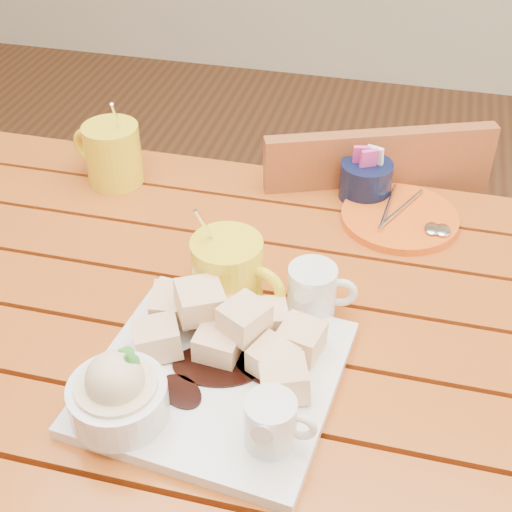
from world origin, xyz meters
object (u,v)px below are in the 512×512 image
(dessert_plate, at_px, (197,371))
(table, at_px, (223,367))
(orange_saucer, at_px, (401,218))
(coffee_mug_right, at_px, (229,274))
(coffee_mug_left, at_px, (112,153))
(chair_far, at_px, (350,268))

(dessert_plate, bearing_deg, table, 95.35)
(table, distance_m, orange_saucer, 0.37)
(dessert_plate, height_order, coffee_mug_right, coffee_mug_right)
(coffee_mug_right, bearing_deg, table, -97.79)
(coffee_mug_left, height_order, chair_far, coffee_mug_left)
(coffee_mug_right, bearing_deg, chair_far, 92.12)
(coffee_mug_left, distance_m, coffee_mug_right, 0.39)
(orange_saucer, height_order, chair_far, chair_far)
(table, xyz_separation_m, dessert_plate, (0.01, -0.14, 0.14))
(coffee_mug_left, xyz_separation_m, orange_saucer, (0.50, -0.00, -0.05))
(coffee_mug_left, distance_m, orange_saucer, 0.50)
(coffee_mug_right, height_order, orange_saucer, coffee_mug_right)
(table, relative_size, orange_saucer, 6.36)
(orange_saucer, bearing_deg, chair_far, 113.11)
(orange_saucer, distance_m, chair_far, 0.36)
(dessert_plate, distance_m, chair_far, 0.71)
(dessert_plate, height_order, chair_far, dessert_plate)
(dessert_plate, relative_size, coffee_mug_left, 1.99)
(dessert_plate, height_order, coffee_mug_left, coffee_mug_left)
(table, height_order, dessert_plate, dessert_plate)
(dessert_plate, height_order, orange_saucer, dessert_plate)
(table, distance_m, coffee_mug_left, 0.43)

